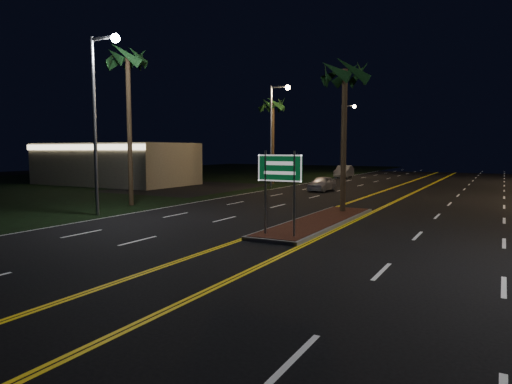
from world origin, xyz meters
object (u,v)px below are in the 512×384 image
Objects in this scene: streetlight_left_near at (99,104)px; car_far at (344,171)px; palm_left_near at (128,60)px; palm_left_far at (273,105)px; median_island at (319,222)px; highway_sign at (280,176)px; palm_median at (345,73)px; car_near at (322,182)px; streetlight_left_mid at (275,124)px; streetlight_left_far at (344,132)px; commercial_building at (115,164)px.

car_far is at bearing 88.26° from streetlight_left_near.
palm_left_near is 20.02m from palm_left_far.
car_far is (3.00, 32.61, -7.82)m from palm_left_near.
car_far is at bearing 75.33° from palm_left_far.
highway_sign is (0.00, -4.20, 2.32)m from median_island.
streetlight_left_near is (-10.61, -3.00, 5.57)m from median_island.
palm_median is at bearing -77.42° from car_far.
car_near is at bearing -36.72° from palm_left_far.
palm_left_near is (-12.50, 5.20, 6.28)m from highway_sign.
streetlight_left_near reaches higher than median_island.
streetlight_left_mid reaches higher than palm_median.
streetlight_left_mid is 1.00× the size of streetlight_left_far.
streetlight_left_far is at bearing 87.00° from palm_left_near.
car_near is (4.96, -1.33, -4.94)m from streetlight_left_mid.
highway_sign is 14.92m from palm_left_near.
median_island is 1.98× the size of car_far.
commercial_building is 1.67× the size of streetlight_left_far.
highway_sign is 42.67m from streetlight_left_far.
palm_median is 12.82m from palm_left_near.
commercial_building reaches higher than car_near.
commercial_building is 1.67× the size of streetlight_left_near.
streetlight_left_near is 0.92× the size of palm_left_near.
median_island is 20.80m from streetlight_left_mid.
palm_left_far is 1.70× the size of car_far.
streetlight_left_far is at bearing 105.06° from car_near.
median_island is 1.14× the size of streetlight_left_near.
palm_left_far is at bearing -109.59° from car_far.
highway_sign reaches higher than car_near.
median_island is at bearing -68.18° from car_near.
palm_median is at bearing -20.05° from commercial_building.
streetlight_left_far reaches higher than commercial_building.
streetlight_left_mid is at bearing -98.76° from car_far.
streetlight_left_far is 5.98m from car_far.
commercial_building is at bearing 153.45° from median_island.
palm_left_far is (13.20, 8.01, 5.74)m from commercial_building.
streetlight_left_mid is 1.02× the size of palm_left_far.
palm_left_near reaches higher than palm_median.
highway_sign is 0.36× the size of streetlight_left_near.
streetlight_left_near is 1.74× the size of car_far.
palm_median is 1.94× the size of car_near.
car_far is at bearing 51.33° from commercial_building.
car_near is (4.96, 18.67, -4.94)m from streetlight_left_near.
commercial_building is 1.53× the size of palm_left_near.
palm_left_far is at bearing 126.18° from palm_median.
palm_median is at bearing -51.83° from streetlight_left_mid.
palm_median is at bearing 31.49° from streetlight_left_near.
car_near is at bearing 7.50° from commercial_building.
streetlight_left_mid is (0.00, 20.00, 0.00)m from streetlight_left_near.
median_island is at bearing -26.55° from commercial_building.
highway_sign reaches higher than median_island.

